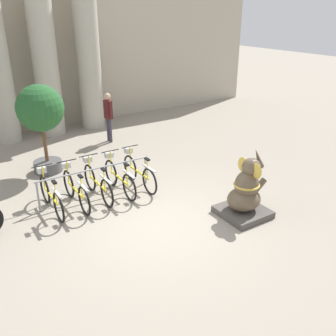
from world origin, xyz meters
name	(u,v)px	position (x,y,z in m)	size (l,w,h in m)	color
ground_plane	(159,223)	(0.00, 0.00, 0.00)	(60.00, 60.00, 0.00)	gray
building_facade	(36,48)	(0.00, 8.60, 3.00)	(20.00, 0.20, 6.00)	#B2A893
column_middle	(45,62)	(0.00, 7.60, 2.62)	(1.10, 1.10, 5.16)	#ADA899
column_right	(88,59)	(1.60, 7.60, 2.62)	(1.10, 1.10, 5.16)	#ADA899
bike_rack	(95,175)	(-0.64, 1.95, 0.58)	(2.95, 0.05, 0.77)	gray
bicycle_0	(51,195)	(-1.82, 1.81, 0.41)	(0.48, 1.76, 1.00)	black
bicycle_1	(75,189)	(-1.23, 1.80, 0.41)	(0.48, 1.76, 1.00)	black
bicycle_2	(97,182)	(-0.64, 1.86, 0.41)	(0.48, 1.76, 1.00)	black
bicycle_3	(119,177)	(-0.06, 1.85, 0.41)	(0.48, 1.76, 1.00)	black
bicycle_4	(139,172)	(0.53, 1.87, 0.41)	(0.48, 1.76, 1.00)	black
elephant_statue	(246,193)	(1.84, -0.74, 0.54)	(1.03, 1.03, 1.61)	#4C4742
person_pedestrian	(108,113)	(1.39, 5.60, 1.04)	(0.23, 0.47, 1.73)	#383342
potted_tree	(41,114)	(-1.22, 4.17, 1.72)	(1.29, 1.29, 2.52)	#4C4C4C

